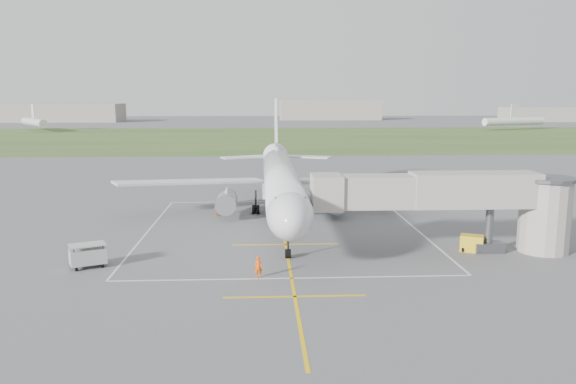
{
  "coord_description": "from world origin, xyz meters",
  "views": [
    {
      "loc": [
        -2.34,
        -61.23,
        13.74
      ],
      "look_at": [
        0.53,
        -4.0,
        4.0
      ],
      "focal_mm": 35.0,
      "sensor_mm": 36.0,
      "label": 1
    }
  ],
  "objects_px": {
    "baggage_cart": "(88,255)",
    "ramp_worker_nose": "(258,267)",
    "ramp_worker_wing": "(217,209)",
    "gpu_unit": "(472,243)",
    "jet_bridge": "(465,200)",
    "airliner": "(281,181)"
  },
  "relations": [
    {
      "from": "airliner",
      "to": "ramp_worker_wing",
      "type": "bearing_deg",
      "value": 158.57
    },
    {
      "from": "airliner",
      "to": "ramp_worker_wing",
      "type": "relative_size",
      "value": 30.25
    },
    {
      "from": "baggage_cart",
      "to": "gpu_unit",
      "type": "bearing_deg",
      "value": -18.95
    },
    {
      "from": "jet_bridge",
      "to": "baggage_cart",
      "type": "relative_size",
      "value": 7.25
    },
    {
      "from": "gpu_unit",
      "to": "ramp_worker_nose",
      "type": "bearing_deg",
      "value": -137.08
    },
    {
      "from": "ramp_worker_nose",
      "to": "gpu_unit",
      "type": "bearing_deg",
      "value": 16.78
    },
    {
      "from": "ramp_worker_nose",
      "to": "ramp_worker_wing",
      "type": "distance_m",
      "value": 23.87
    },
    {
      "from": "ramp_worker_nose",
      "to": "ramp_worker_wing",
      "type": "height_order",
      "value": "ramp_worker_nose"
    },
    {
      "from": "airliner",
      "to": "gpu_unit",
      "type": "xyz_separation_m",
      "value": [
        16.61,
        -13.96,
        -3.66
      ]
    },
    {
      "from": "airliner",
      "to": "baggage_cart",
      "type": "xyz_separation_m",
      "value": [
        -16.43,
        -17.08,
        -3.4
      ]
    },
    {
      "from": "gpu_unit",
      "to": "baggage_cart",
      "type": "height_order",
      "value": "baggage_cart"
    },
    {
      "from": "baggage_cart",
      "to": "ramp_worker_nose",
      "type": "height_order",
      "value": "baggage_cart"
    },
    {
      "from": "airliner",
      "to": "ramp_worker_wing",
      "type": "height_order",
      "value": "airliner"
    },
    {
      "from": "ramp_worker_nose",
      "to": "ramp_worker_wing",
      "type": "bearing_deg",
      "value": 99.95
    },
    {
      "from": "jet_bridge",
      "to": "ramp_worker_wing",
      "type": "bearing_deg",
      "value": 143.45
    },
    {
      "from": "gpu_unit",
      "to": "ramp_worker_wing",
      "type": "bearing_deg",
      "value": 169.15
    },
    {
      "from": "jet_bridge",
      "to": "ramp_worker_nose",
      "type": "relative_size",
      "value": 14.09
    },
    {
      "from": "baggage_cart",
      "to": "ramp_worker_wing",
      "type": "relative_size",
      "value": 2.09
    },
    {
      "from": "baggage_cart",
      "to": "ramp_worker_nose",
      "type": "xyz_separation_m",
      "value": [
        13.9,
        -3.36,
        -0.16
      ]
    },
    {
      "from": "gpu_unit",
      "to": "ramp_worker_nose",
      "type": "height_order",
      "value": "ramp_worker_nose"
    },
    {
      "from": "ramp_worker_wing",
      "to": "baggage_cart",
      "type": "bearing_deg",
      "value": 83.17
    },
    {
      "from": "jet_bridge",
      "to": "baggage_cart",
      "type": "bearing_deg",
      "value": -174.96
    }
  ]
}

